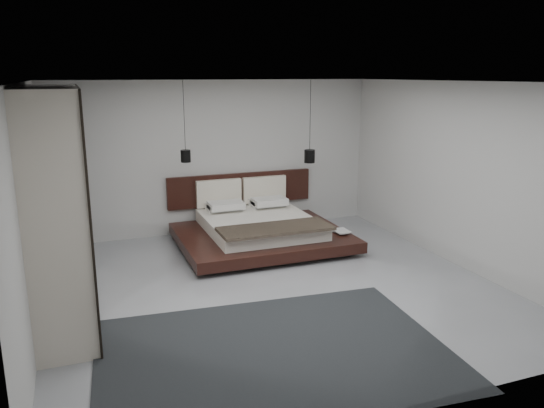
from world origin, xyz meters
name	(u,v)px	position (x,y,z in m)	size (l,w,h in m)	color
floor	(274,287)	(0.00, 0.00, 0.00)	(6.00, 6.00, 0.00)	#95989E
ceiling	(274,82)	(0.00, 0.00, 2.80)	(6.00, 6.00, 0.00)	white
wall_back	(217,157)	(0.00, 3.00, 1.40)	(6.00, 6.00, 0.00)	#B7B7B5
wall_front	(405,262)	(0.00, -3.00, 1.40)	(6.00, 6.00, 0.00)	#B7B7B5
wall_left	(29,209)	(-3.00, 0.00, 1.40)	(6.00, 6.00, 0.00)	#B7B7B5
wall_right	(458,175)	(3.00, 0.00, 1.40)	(6.00, 6.00, 0.00)	#B7B7B5
lattice_screen	(43,179)	(-2.95, 2.45, 1.30)	(0.05, 0.90, 2.60)	black
bed	(259,228)	(0.44, 1.91, 0.29)	(2.79, 2.40, 1.08)	black
book_lower	(335,232)	(1.59, 1.25, 0.27)	(0.22, 0.29, 0.03)	#99724C
book_upper	(335,232)	(1.57, 1.22, 0.30)	(0.24, 0.32, 0.02)	#99724C
pendant_left	(186,156)	(-0.71, 2.35, 1.56)	(0.17, 0.17, 1.35)	black
pendant_right	(310,156)	(1.59, 2.35, 1.43)	(0.20, 0.20, 1.49)	black
wardrobe	(58,204)	(-2.70, 0.22, 1.38)	(0.66, 2.81, 2.76)	beige
rug	(274,353)	(-0.65, -1.70, 0.01)	(3.69, 2.63, 0.02)	black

